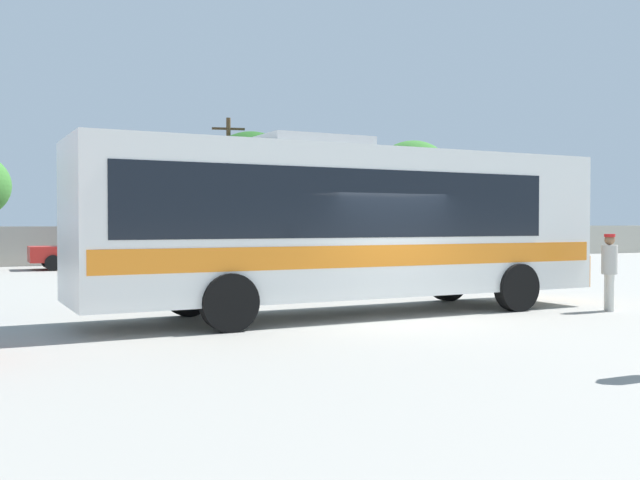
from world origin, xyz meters
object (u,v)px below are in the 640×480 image
(parked_car_second_red, at_px, (87,250))
(roadside_tree_right, at_px, (413,173))
(coach_bus_white_orange, at_px, (344,221))
(parked_car_third_white, at_px, (226,248))
(roadside_tree_midright, at_px, (251,169))
(utility_pole_near, at_px, (229,185))
(attendant_by_bus_door, at_px, (609,267))

(parked_car_second_red, xyz_separation_m, roadside_tree_right, (19.17, 5.30, 4.11))
(coach_bus_white_orange, bearing_deg, parked_car_third_white, 80.81)
(coach_bus_white_orange, distance_m, roadside_tree_midright, 25.30)
(utility_pole_near, bearing_deg, parked_car_third_white, -108.11)
(parked_car_third_white, relative_size, roadside_tree_midright, 0.60)
(coach_bus_white_orange, bearing_deg, attendant_by_bus_door, -18.06)
(parked_car_second_red, relative_size, roadside_tree_right, 0.66)
(attendant_by_bus_door, xyz_separation_m, roadside_tree_midright, (0.64, 26.17, 3.93))
(roadside_tree_right, bearing_deg, coach_bus_white_orange, -124.21)
(attendant_by_bus_door, relative_size, parked_car_third_white, 0.40)
(utility_pole_near, bearing_deg, coach_bus_white_orange, -101.49)
(attendant_by_bus_door, xyz_separation_m, roadside_tree_right, (10.48, 25.41, 3.95))
(parked_car_third_white, bearing_deg, parked_car_second_red, -176.64)
(utility_pole_near, height_order, roadside_tree_midright, utility_pole_near)
(coach_bus_white_orange, relative_size, attendant_by_bus_door, 6.82)
(parked_car_second_red, xyz_separation_m, roadside_tree_midright, (9.32, 6.06, 4.09))
(parked_car_third_white, bearing_deg, roadside_tree_right, 20.78)
(parked_car_second_red, bearing_deg, roadside_tree_right, 15.46)
(parked_car_third_white, distance_m, roadside_tree_right, 14.52)
(parked_car_third_white, bearing_deg, utility_pole_near, 71.89)
(roadside_tree_midright, relative_size, roadside_tree_right, 1.02)
(parked_car_second_red, relative_size, utility_pole_near, 0.59)
(attendant_by_bus_door, bearing_deg, roadside_tree_right, 67.58)
(roadside_tree_right, bearing_deg, roadside_tree_midright, 175.59)
(coach_bus_white_orange, relative_size, parked_car_third_white, 2.75)
(utility_pole_near, distance_m, roadside_tree_midright, 1.51)
(utility_pole_near, bearing_deg, roadside_tree_midright, -25.36)
(coach_bus_white_orange, height_order, utility_pole_near, utility_pole_near)
(coach_bus_white_orange, height_order, roadside_tree_midright, roadside_tree_midright)
(utility_pole_near, distance_m, roadside_tree_right, 11.09)
(parked_car_third_white, distance_m, utility_pole_near, 7.32)
(attendant_by_bus_door, distance_m, utility_pole_near, 26.89)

